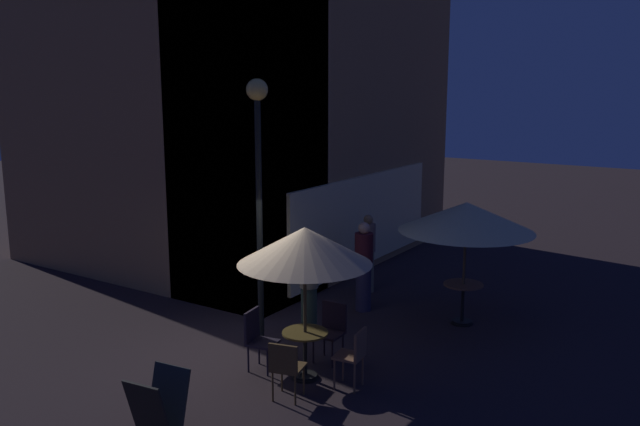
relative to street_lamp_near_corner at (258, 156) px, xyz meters
The scene contains 15 objects.
ground_plane 3.31m from the street_lamp_near_corner, 157.65° to the right, with size 60.00×60.00×0.00m, color black.
cafe_building 5.05m from the street_lamp_near_corner, 41.32° to the left, with size 8.70×8.18×8.94m.
street_lamp_near_corner is the anchor object (origin of this frame).
menu_sandwich_board 4.35m from the street_lamp_near_corner, 163.94° to the right, with size 0.70×0.62×0.88m.
cafe_table_0 4.60m from the street_lamp_near_corner, 42.99° to the right, with size 0.72×0.72×0.77m.
cafe_table_1 3.14m from the street_lamp_near_corner, 117.83° to the right, with size 0.69×0.69×0.74m.
patio_umbrella_0 3.94m from the street_lamp_near_corner, 42.99° to the right, with size 2.45×2.45×2.29m.
patio_umbrella_1 1.99m from the street_lamp_near_corner, 117.83° to the right, with size 1.98×1.98×2.34m.
cafe_chair_0 3.52m from the street_lamp_near_corner, 106.39° to the right, with size 0.44×0.44×0.90m.
cafe_chair_1 3.00m from the street_lamp_near_corner, 88.40° to the right, with size 0.45×0.45×0.94m.
cafe_chair_2 2.87m from the street_lamp_near_corner, 145.05° to the right, with size 0.48×0.48×0.95m.
cafe_chair_3 3.47m from the street_lamp_near_corner, 132.90° to the right, with size 0.51×0.51×0.87m.
patron_standing_0 4.21m from the street_lamp_near_corner, ahead, with size 0.32×0.32×1.68m.
patron_standing_1 2.47m from the street_lamp_near_corner, 43.56° to the right, with size 0.33×0.33×1.76m.
patron_standing_2 3.39m from the street_lamp_near_corner, 15.52° to the right, with size 0.36×0.36×1.77m.
Camera 1 is at (-7.68, -6.39, 4.36)m, focal length 36.97 mm.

